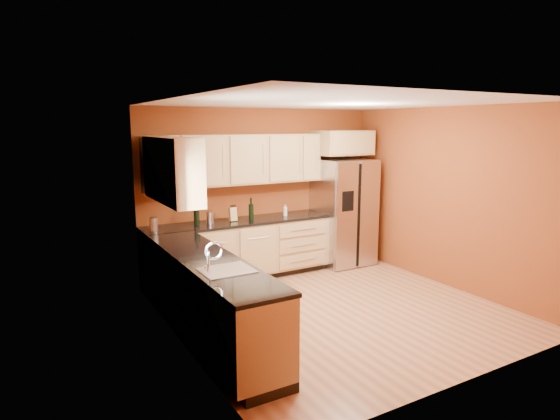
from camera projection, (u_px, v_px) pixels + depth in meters
name	position (u px, v px, depth m)	size (l,w,h in m)	color
floor	(334.00, 309.00, 6.02)	(4.00, 4.00, 0.00)	#9D603D
ceiling	(339.00, 102.00, 5.55)	(4.00, 4.00, 0.00)	silver
wall_back	(262.00, 191.00, 7.50)	(4.00, 0.04, 2.60)	brown
wall_front	(473.00, 245.00, 4.07)	(4.00, 0.04, 2.60)	brown
wall_left	(179.00, 227.00, 4.81)	(0.04, 4.00, 2.60)	brown
wall_right	(448.00, 198.00, 6.76)	(0.04, 4.00, 2.60)	brown
base_cabinets_back	(239.00, 251.00, 7.13)	(2.90, 0.60, 0.88)	#AE8154
base_cabinets_left	(209.00, 301.00, 5.11)	(0.60, 2.80, 0.88)	#AE8154
countertop_back	(239.00, 222.00, 7.04)	(2.90, 0.62, 0.04)	black
countertop_left	(208.00, 260.00, 5.04)	(0.62, 2.80, 0.04)	black
upper_cabinets_back	(252.00, 159.00, 7.14)	(2.30, 0.33, 0.75)	#AE8154
upper_cabinets_left	(172.00, 170.00, 5.42)	(0.33, 1.35, 0.75)	#AE8154
corner_upper_cabinet	(163.00, 163.00, 6.31)	(0.62, 0.33, 0.75)	#AE8154
over_fridge_cabinet	(342.00, 143.00, 7.76)	(0.92, 0.60, 0.40)	#AE8154
refrigerator	(343.00, 212.00, 7.91)	(0.90, 0.75, 1.78)	silver
window	(197.00, 210.00, 4.35)	(0.03, 0.90, 1.00)	white
sink_faucet	(226.00, 256.00, 4.58)	(0.50, 0.42, 0.30)	white
canister_left	(154.00, 224.00, 6.33)	(0.11, 0.11, 0.18)	silver
canister_right	(210.00, 218.00, 6.80)	(0.11, 0.11, 0.17)	silver
wine_bottle_a	(251.00, 209.00, 7.03)	(0.08, 0.08, 0.34)	black
wine_bottle_b	(196.00, 212.00, 6.73)	(0.08, 0.08, 0.37)	black
knife_block	(233.00, 214.00, 6.99)	(0.10, 0.09, 0.20)	tan
soap_dispenser	(285.00, 210.00, 7.39)	(0.06, 0.06, 0.18)	silver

